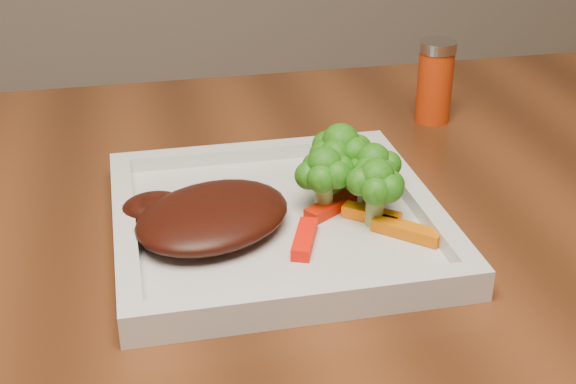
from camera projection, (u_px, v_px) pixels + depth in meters
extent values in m
cube|color=silver|center=(277.00, 225.00, 0.68)|extent=(0.27, 0.27, 0.01)
ellipsoid|color=#3A0F08|center=(213.00, 216.00, 0.65)|extent=(0.17, 0.16, 0.03)
cube|color=#D16103|center=(407.00, 231.00, 0.65)|extent=(0.05, 0.05, 0.01)
cube|color=#FF1104|center=(305.00, 239.00, 0.64)|extent=(0.03, 0.06, 0.01)
cube|color=orange|center=(377.00, 175.00, 0.74)|extent=(0.05, 0.02, 0.01)
cube|color=orange|center=(371.00, 215.00, 0.68)|extent=(0.05, 0.04, 0.01)
cube|color=red|center=(331.00, 207.00, 0.69)|extent=(0.05, 0.04, 0.01)
cylinder|color=#B9300A|center=(435.00, 82.00, 0.89)|extent=(0.05, 0.05, 0.09)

